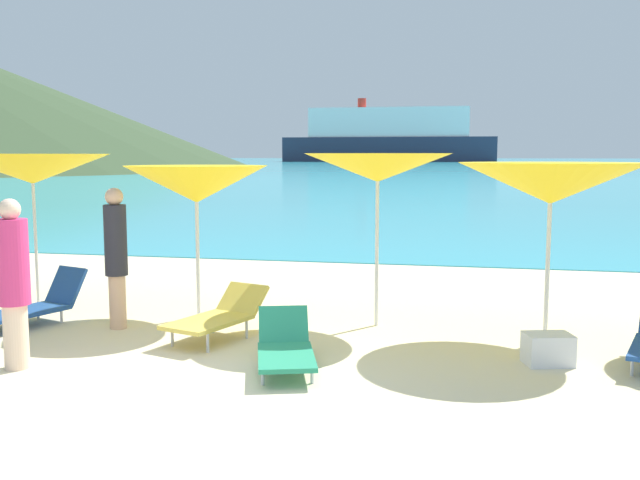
{
  "coord_description": "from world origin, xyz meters",
  "views": [
    {
      "loc": [
        2.67,
        -6.27,
        2.29
      ],
      "look_at": [
        0.75,
        2.62,
        1.2
      ],
      "focal_mm": 40.25,
      "sensor_mm": 36.0,
      "label": 1
    }
  ],
  "objects_px": {
    "umbrella_3": "(32,169)",
    "beachgoer_1": "(13,279)",
    "lounge_chair_1": "(218,315)",
    "beachgoer_2": "(116,253)",
    "umbrella_5": "(378,168)",
    "lounge_chair_5": "(34,305)",
    "lounge_chair_6": "(285,347)",
    "umbrella_4": "(196,184)",
    "umbrella_6": "(551,183)",
    "cruise_ship": "(388,138)",
    "cooler_box": "(548,349)"
  },
  "relations": [
    {
      "from": "umbrella_3",
      "to": "beachgoer_1",
      "type": "height_order",
      "value": "umbrella_3"
    },
    {
      "from": "lounge_chair_1",
      "to": "beachgoer_2",
      "type": "bearing_deg",
      "value": -171.78
    },
    {
      "from": "umbrella_5",
      "to": "lounge_chair_5",
      "type": "relative_size",
      "value": 1.38
    },
    {
      "from": "lounge_chair_1",
      "to": "lounge_chair_6",
      "type": "bearing_deg",
      "value": -24.05
    },
    {
      "from": "umbrella_4",
      "to": "beachgoer_1",
      "type": "distance_m",
      "value": 3.02
    },
    {
      "from": "umbrella_3",
      "to": "beachgoer_1",
      "type": "distance_m",
      "value": 3.48
    },
    {
      "from": "umbrella_3",
      "to": "umbrella_4",
      "type": "xyz_separation_m",
      "value": [
        2.63,
        -0.15,
        -0.2
      ]
    },
    {
      "from": "umbrella_6",
      "to": "cruise_ship",
      "type": "xyz_separation_m",
      "value": [
        -28.73,
        222.1,
        5.68
      ]
    },
    {
      "from": "beachgoer_2",
      "to": "lounge_chair_6",
      "type": "bearing_deg",
      "value": -154.46
    },
    {
      "from": "umbrella_5",
      "to": "umbrella_3",
      "type": "bearing_deg",
      "value": 178.81
    },
    {
      "from": "lounge_chair_1",
      "to": "lounge_chair_6",
      "type": "relative_size",
      "value": 1.1
    },
    {
      "from": "umbrella_3",
      "to": "lounge_chair_6",
      "type": "relative_size",
      "value": 1.77
    },
    {
      "from": "umbrella_4",
      "to": "cruise_ship",
      "type": "distance_m",
      "value": 223.15
    },
    {
      "from": "umbrella_3",
      "to": "cooler_box",
      "type": "height_order",
      "value": "umbrella_3"
    },
    {
      "from": "umbrella_4",
      "to": "lounge_chair_1",
      "type": "relative_size",
      "value": 1.37
    },
    {
      "from": "beachgoer_1",
      "to": "umbrella_6",
      "type": "bearing_deg",
      "value": 94.33
    },
    {
      "from": "lounge_chair_1",
      "to": "umbrella_4",
      "type": "bearing_deg",
      "value": 140.65
    },
    {
      "from": "beachgoer_1",
      "to": "beachgoer_2",
      "type": "xyz_separation_m",
      "value": [
        0.19,
        1.88,
        0.04
      ]
    },
    {
      "from": "umbrella_3",
      "to": "beachgoer_2",
      "type": "distance_m",
      "value": 2.34
    },
    {
      "from": "umbrella_5",
      "to": "umbrella_6",
      "type": "height_order",
      "value": "umbrella_5"
    },
    {
      "from": "lounge_chair_5",
      "to": "lounge_chair_6",
      "type": "relative_size",
      "value": 1.18
    },
    {
      "from": "lounge_chair_5",
      "to": "cooler_box",
      "type": "height_order",
      "value": "lounge_chair_5"
    },
    {
      "from": "umbrella_6",
      "to": "beachgoer_2",
      "type": "relative_size",
      "value": 1.23
    },
    {
      "from": "umbrella_5",
      "to": "cooler_box",
      "type": "bearing_deg",
      "value": -33.67
    },
    {
      "from": "umbrella_4",
      "to": "cruise_ship",
      "type": "bearing_deg",
      "value": 96.19
    },
    {
      "from": "lounge_chair_5",
      "to": "beachgoer_1",
      "type": "height_order",
      "value": "beachgoer_1"
    },
    {
      "from": "umbrella_6",
      "to": "umbrella_3",
      "type": "bearing_deg",
      "value": 176.26
    },
    {
      "from": "cruise_ship",
      "to": "lounge_chair_6",
      "type": "bearing_deg",
      "value": -83.96
    },
    {
      "from": "umbrella_4",
      "to": "cooler_box",
      "type": "xyz_separation_m",
      "value": [
        4.6,
        -1.34,
        -1.71
      ]
    },
    {
      "from": "lounge_chair_5",
      "to": "lounge_chair_6",
      "type": "bearing_deg",
      "value": 1.39
    },
    {
      "from": "lounge_chair_5",
      "to": "beachgoer_2",
      "type": "height_order",
      "value": "beachgoer_2"
    },
    {
      "from": "umbrella_4",
      "to": "lounge_chair_1",
      "type": "xyz_separation_m",
      "value": [
        0.7,
        -1.1,
        -1.57
      ]
    },
    {
      "from": "lounge_chair_5",
      "to": "cooler_box",
      "type": "distance_m",
      "value": 6.64
    },
    {
      "from": "umbrella_6",
      "to": "lounge_chair_1",
      "type": "height_order",
      "value": "umbrella_6"
    },
    {
      "from": "umbrella_3",
      "to": "beachgoer_1",
      "type": "xyz_separation_m",
      "value": [
        1.64,
        -2.86,
        -1.1
      ]
    },
    {
      "from": "umbrella_5",
      "to": "cruise_ship",
      "type": "bearing_deg",
      "value": 96.84
    },
    {
      "from": "umbrella_4",
      "to": "lounge_chair_5",
      "type": "height_order",
      "value": "umbrella_4"
    },
    {
      "from": "umbrella_5",
      "to": "beachgoer_2",
      "type": "bearing_deg",
      "value": -165.22
    },
    {
      "from": "umbrella_5",
      "to": "lounge_chair_1",
      "type": "height_order",
      "value": "umbrella_5"
    },
    {
      "from": "cooler_box",
      "to": "umbrella_3",
      "type": "bearing_deg",
      "value": 152.27
    },
    {
      "from": "umbrella_3",
      "to": "lounge_chair_6",
      "type": "xyz_separation_m",
      "value": [
        4.47,
        -2.29,
        -1.83
      ]
    },
    {
      "from": "lounge_chair_5",
      "to": "lounge_chair_6",
      "type": "xyz_separation_m",
      "value": [
        3.86,
        -1.27,
        -0.03
      ]
    },
    {
      "from": "beachgoer_1",
      "to": "cruise_ship",
      "type": "xyz_separation_m",
      "value": [
        -23.08,
        224.49,
        6.65
      ]
    },
    {
      "from": "umbrella_3",
      "to": "umbrella_5",
      "type": "xyz_separation_m",
      "value": [
        5.15,
        -0.11,
        0.04
      ]
    },
    {
      "from": "umbrella_4",
      "to": "umbrella_5",
      "type": "bearing_deg",
      "value": 0.97
    },
    {
      "from": "cooler_box",
      "to": "lounge_chair_5",
      "type": "bearing_deg",
      "value": 159.82
    },
    {
      "from": "umbrella_3",
      "to": "lounge_chair_1",
      "type": "distance_m",
      "value": 3.97
    },
    {
      "from": "beachgoer_2",
      "to": "cooler_box",
      "type": "xyz_separation_m",
      "value": [
        5.4,
        -0.51,
        -0.84
      ]
    },
    {
      "from": "umbrella_5",
      "to": "cooler_box",
      "type": "height_order",
      "value": "umbrella_5"
    },
    {
      "from": "umbrella_4",
      "to": "cooler_box",
      "type": "bearing_deg",
      "value": -16.29
    }
  ]
}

